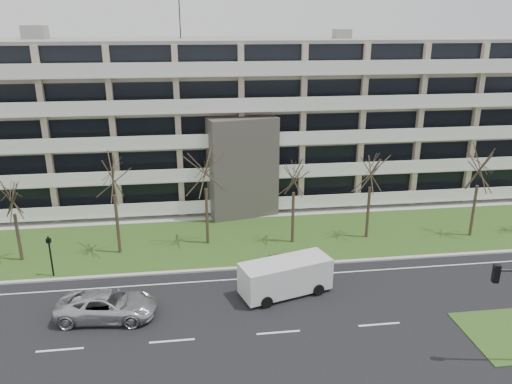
{
  "coord_description": "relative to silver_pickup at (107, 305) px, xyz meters",
  "views": [
    {
      "loc": [
        -4.5,
        -23.92,
        16.82
      ],
      "look_at": [
        0.06,
        10.0,
        5.09
      ],
      "focal_mm": 35.0,
      "sensor_mm": 36.0,
      "label": 1
    }
  ],
  "objects": [
    {
      "name": "silver_pickup",
      "position": [
        0.0,
        0.0,
        0.0
      ],
      "size": [
        6.11,
        3.31,
        1.63
      ],
      "primitive_type": "imported",
      "rotation": [
        0.0,
        0.0,
        1.46
      ],
      "color": "silver",
      "rests_on": "ground"
    },
    {
      "name": "lane_edge_line",
      "position": [
        9.86,
        3.62,
        -0.81
      ],
      "size": [
        90.0,
        0.12,
        0.01
      ],
      "primitive_type": "cube",
      "color": "white",
      "rests_on": "ground"
    },
    {
      "name": "ground",
      "position": [
        9.86,
        -2.88,
        -0.81
      ],
      "size": [
        160.0,
        160.0,
        0.0
      ],
      "primitive_type": "plane",
      "color": "black",
      "rests_on": "ground"
    },
    {
      "name": "curb",
      "position": [
        9.86,
        5.12,
        -0.75
      ],
      "size": [
        90.0,
        0.35,
        0.12
      ],
      "primitive_type": "cube",
      "color": "#B2B2AD",
      "rests_on": "ground"
    },
    {
      "name": "tree_3",
      "position": [
        6.37,
        9.72,
        5.64
      ],
      "size": [
        4.15,
        4.15,
        8.29
      ],
      "color": "#382B21",
      "rests_on": "ground"
    },
    {
      "name": "tree_5",
      "position": [
        19.33,
        9.21,
        5.25
      ],
      "size": [
        3.9,
        3.9,
        7.79
      ],
      "color": "#382B21",
      "rests_on": "ground"
    },
    {
      "name": "tree_1",
      "position": [
        -7.44,
        8.62,
        4.29
      ],
      "size": [
        3.29,
        3.29,
        6.57
      ],
      "color": "#382B21",
      "rests_on": "ground"
    },
    {
      "name": "sidewalk",
      "position": [
        9.86,
        15.62,
        -0.77
      ],
      "size": [
        90.0,
        2.0,
        0.08
      ],
      "primitive_type": "cube",
      "color": "#B2B2AD",
      "rests_on": "ground"
    },
    {
      "name": "white_van",
      "position": [
        11.14,
        1.4,
        0.55
      ],
      "size": [
        6.25,
        3.74,
        2.28
      ],
      "rotation": [
        0.0,
        0.0,
        0.29
      ],
      "color": "silver",
      "rests_on": "ground"
    },
    {
      "name": "pedestrian_signal",
      "position": [
        -4.5,
        5.71,
        1.12
      ],
      "size": [
        0.32,
        0.27,
        3.03
      ],
      "rotation": [
        0.0,
        0.0,
        -0.17
      ],
      "color": "black",
      "rests_on": "ground"
    },
    {
      "name": "grass_verge",
      "position": [
        9.86,
        10.12,
        -0.78
      ],
      "size": [
        90.0,
        10.0,
        0.06
      ],
      "primitive_type": "cube",
      "color": "#33541C",
      "rests_on": "ground"
    },
    {
      "name": "blue_sedan",
      "position": [
        11.6,
        3.39,
        -0.1
      ],
      "size": [
        4.57,
        2.33,
        1.44
      ],
      "primitive_type": "imported",
      "rotation": [
        0.0,
        0.0,
        1.38
      ],
      "color": "#6A9AB9",
      "rests_on": "ground"
    },
    {
      "name": "tree_2",
      "position": [
        -0.36,
        8.91,
        5.76
      ],
      "size": [
        4.22,
        4.22,
        8.45
      ],
      "color": "#382B21",
      "rests_on": "ground"
    },
    {
      "name": "apartment_building",
      "position": [
        9.85,
        22.44,
        6.8
      ],
      "size": [
        60.5,
        15.1,
        18.75
      ],
      "color": "#C5B699",
      "rests_on": "ground"
    },
    {
      "name": "tree_6",
      "position": [
        27.95,
        8.38,
        5.29
      ],
      "size": [
        3.93,
        3.93,
        7.85
      ],
      "color": "#382B21",
      "rests_on": "ground"
    },
    {
      "name": "tree_4",
      "position": [
        13.12,
        9.09,
        5.08
      ],
      "size": [
        3.79,
        3.79,
        7.58
      ],
      "color": "#382B21",
      "rests_on": "ground"
    }
  ]
}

